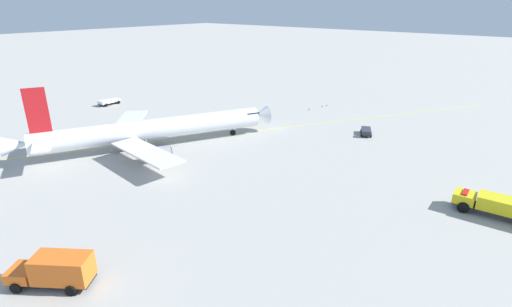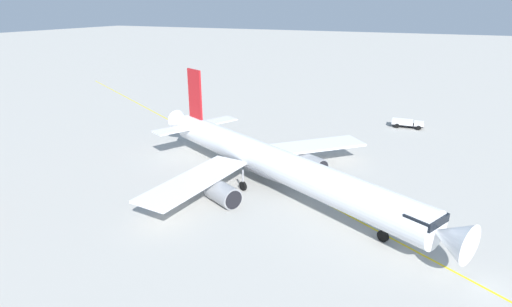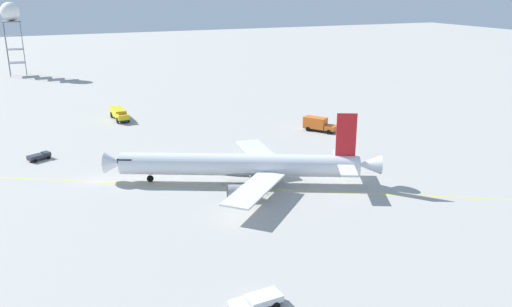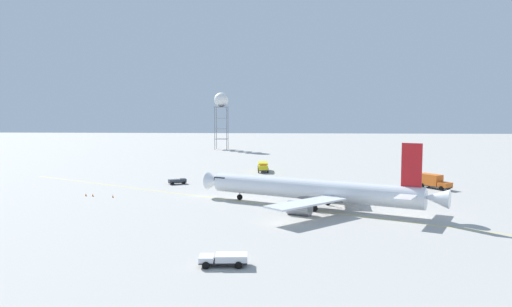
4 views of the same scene
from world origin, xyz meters
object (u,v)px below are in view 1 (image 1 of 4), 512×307
Objects in this scene: pushback_tug_truck at (109,102)px; safety_cone_mid at (323,106)px; baggage_truck_truck at (366,131)px; catering_truck_truck at (56,270)px; safety_cone_far at (327,105)px; safety_cone_near at (310,109)px; fire_tender_truck at (499,206)px; airliner_main at (150,131)px.

pushback_tug_truck is 9.87× the size of safety_cone_mid.
catering_truck_truck reaches higher than baggage_truck_truck.
baggage_truck_truck reaches higher than safety_cone_mid.
safety_cone_far is at bearing -158.10° from baggage_truck_truck.
safety_cone_mid is at bearing -57.15° from pushback_tug_truck.
catering_truck_truck is 13.63× the size of safety_cone_mid.
pushback_tug_truck reaches higher than safety_cone_far.
catering_truck_truck is 68.56m from safety_cone_near.
baggage_truck_truck is at bearing 154.06° from safety_cone_near.
pushback_tug_truck is 53.95m from safety_cone_far.
pushback_tug_truck is at bearing 38.26° from safety_cone_far.
pushback_tug_truck reaches higher than safety_cone_mid.
fire_tender_truck reaches higher than safety_cone_far.
catering_truck_truck is at bearing -129.13° from pushback_tug_truck.
catering_truck_truck is 74.16m from safety_cone_far.
fire_tender_truck reaches higher than safety_cone_near.
safety_cone_near is at bearing 14.21° from airliner_main.
airliner_main reaches higher than catering_truck_truck.
safety_cone_near is 6.09m from safety_cone_far.
fire_tender_truck is at bearing 147.52° from safety_cone_near.
catering_truck_truck reaches higher than safety_cone_near.
airliner_main is 76.49× the size of safety_cone_mid.
baggage_truck_truck is 7.96× the size of safety_cone_mid.
fire_tender_truck reaches higher than baggage_truck_truck.
safety_cone_near and safety_cone_mid have the same top height.
airliner_main is at bearing 78.51° from safety_cone_near.
safety_cone_mid is (-42.06, -31.86, -0.53)m from pushback_tug_truck.
safety_cone_near is at bearing 78.72° from safety_cone_far.
fire_tender_truck is at bearing 141.52° from safety_cone_far.
catering_truck_truck is at bearing -29.93° from baggage_truck_truck.
baggage_truck_truck is at bearing -15.14° from airliner_main.
airliner_main is 9.60× the size of baggage_truck_truck.
airliner_main reaches higher than fire_tender_truck.
safety_cone_near is (18.28, -8.89, -0.44)m from baggage_truck_truck.
fire_tender_truck is 1.77× the size of pushback_tug_truck.
fire_tender_truck is 31.73m from baggage_truck_truck.
baggage_truck_truck is (-26.27, -30.38, -2.27)m from airliner_main.
fire_tender_truck is 17.45× the size of safety_cone_mid.
catering_truck_truck is 72.70m from safety_cone_mid.
airliner_main reaches higher than safety_cone_far.
pushback_tug_truck is at bearing 96.06° from airliner_main.
pushback_tug_truck is (59.46, 18.54, 0.09)m from baggage_truck_truck.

